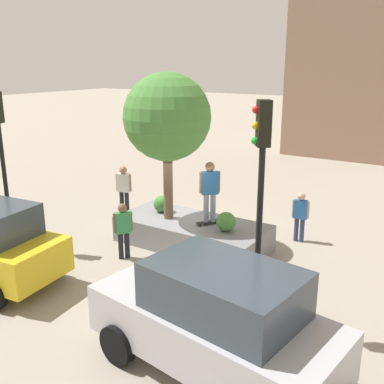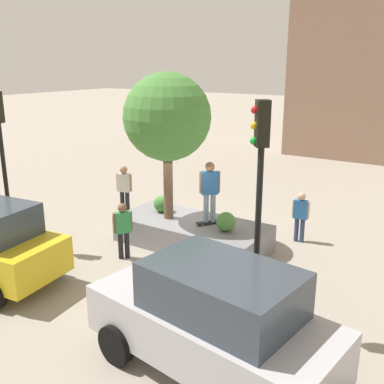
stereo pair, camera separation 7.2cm
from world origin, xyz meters
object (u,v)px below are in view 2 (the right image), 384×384
(traffic_light_median, at_px, (259,181))
(passerby_with_bag, at_px, (300,214))
(skateboard, at_px, (209,222))
(planter_ledge, at_px, (192,233))
(pedestrian_crossing, at_px, (123,227))
(skateboarder, at_px, (210,188))
(plaza_tree, at_px, (167,118))
(bystander_watching, at_px, (124,187))
(traffic_light_corner, at_px, (1,145))
(sedan_parked, at_px, (214,320))

(traffic_light_median, relative_size, passerby_with_bag, 2.98)
(skateboard, distance_m, traffic_light_median, 4.82)
(planter_ledge, xyz_separation_m, skateboard, (-0.56, -0.07, 0.45))
(passerby_with_bag, height_order, pedestrian_crossing, pedestrian_crossing)
(planter_ledge, xyz_separation_m, skateboarder, (-0.56, -0.07, 1.49))
(plaza_tree, distance_m, skateboard, 3.25)
(skateboarder, bearing_deg, skateboard, 159.44)
(traffic_light_median, distance_m, bystander_watching, 8.47)
(skateboard, bearing_deg, planter_ledge, 6.94)
(traffic_light_median, bearing_deg, bystander_watching, -30.10)
(traffic_light_corner, height_order, bystander_watching, traffic_light_corner)
(plaza_tree, xyz_separation_m, pedestrian_crossing, (0.37, 1.64, -2.87))
(bystander_watching, distance_m, passerby_with_bag, 6.29)
(plaza_tree, bearing_deg, traffic_light_corner, 38.64)
(plaza_tree, height_order, passerby_with_bag, plaza_tree)
(bystander_watching, height_order, pedestrian_crossing, bystander_watching)
(sedan_parked, relative_size, bystander_watching, 2.65)
(passerby_with_bag, bearing_deg, sedan_parked, 97.33)
(planter_ledge, xyz_separation_m, sedan_parked, (-3.45, 4.60, 0.68))
(traffic_light_corner, bearing_deg, traffic_light_median, -179.52)
(traffic_light_corner, bearing_deg, skateboarder, -147.73)
(traffic_light_corner, bearing_deg, passerby_with_bag, -143.74)
(skateboard, xyz_separation_m, traffic_light_corner, (4.94, 3.12, 2.27))
(skateboarder, height_order, traffic_light_median, traffic_light_median)
(plaza_tree, bearing_deg, traffic_light_median, 145.96)
(sedan_parked, height_order, bystander_watching, sedan_parked)
(planter_ledge, relative_size, skateboarder, 2.55)
(sedan_parked, xyz_separation_m, bystander_watching, (7.08, -5.73, -0.03))
(passerby_with_bag, bearing_deg, pedestrian_crossing, 46.11)
(skateboarder, xyz_separation_m, traffic_light_corner, (4.94, 3.12, 1.23))
(bystander_watching, bearing_deg, sedan_parked, 141.02)
(pedestrian_crossing, bearing_deg, sedan_parked, 148.35)
(skateboarder, xyz_separation_m, traffic_light_median, (-2.90, 3.05, 1.30))
(sedan_parked, distance_m, bystander_watching, 9.10)
(bystander_watching, bearing_deg, plaza_tree, 156.24)
(traffic_light_corner, bearing_deg, skateboard, -147.73)
(skateboarder, distance_m, traffic_light_median, 4.41)
(traffic_light_corner, height_order, passerby_with_bag, traffic_light_corner)
(plaza_tree, height_order, traffic_light_corner, plaza_tree)
(traffic_light_corner, distance_m, bystander_watching, 4.72)
(pedestrian_crossing, bearing_deg, traffic_light_corner, 21.12)
(traffic_light_median, relative_size, pedestrian_crossing, 2.90)
(traffic_light_corner, relative_size, bystander_watching, 2.55)
(skateboard, relative_size, traffic_light_corner, 0.17)
(plaza_tree, distance_m, pedestrian_crossing, 3.33)
(skateboard, distance_m, pedestrian_crossing, 2.51)
(sedan_parked, height_order, passerby_with_bag, sedan_parked)
(sedan_parked, relative_size, passerby_with_bag, 3.01)
(planter_ledge, relative_size, pedestrian_crossing, 2.80)
(plaza_tree, height_order, skateboarder, plaza_tree)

